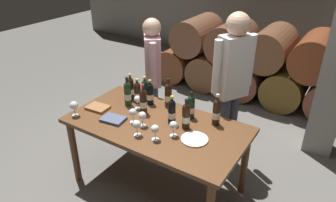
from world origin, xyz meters
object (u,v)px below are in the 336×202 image
at_px(wine_bottle_1, 128,93).
at_px(wine_glass_5, 142,116).
at_px(serving_plate, 194,139).
at_px(wine_glass_3, 173,126).
at_px(wine_bottle_7, 145,90).
at_px(wine_bottle_8, 143,101).
at_px(wine_glass_0, 137,125).
at_px(wine_bottle_9, 131,88).
at_px(wine_glass_6, 138,100).
at_px(wine_bottle_6, 168,95).
at_px(wine_bottle_5, 150,94).
at_px(taster_seated_left, 153,71).
at_px(sommelier_presenting, 232,79).
at_px(dining_table, 157,131).
at_px(wine_glass_4, 133,113).
at_px(wine_glass_2, 74,106).
at_px(wine_bottle_2, 216,112).
at_px(tasting_notebook, 113,119).
at_px(wine_bottle_4, 191,107).
at_px(wine_bottle_10, 172,112).
at_px(wine_glass_1, 155,129).
at_px(wine_bottle_3, 186,116).
at_px(wine_bottle_0, 137,92).
at_px(leather_ledger, 98,108).

height_order(wine_bottle_1, wine_glass_5, wine_bottle_1).
bearing_deg(serving_plate, wine_glass_3, -166.28).
distance_m(wine_bottle_7, wine_bottle_8, 0.28).
bearing_deg(wine_bottle_8, wine_glass_0, -61.64).
xyz_separation_m(wine_bottle_9, wine_glass_6, (0.20, -0.14, -0.02)).
bearing_deg(wine_bottle_6, wine_bottle_1, -151.89).
height_order(wine_bottle_5, taster_seated_left, taster_seated_left).
height_order(wine_glass_3, sommelier_presenting, sommelier_presenting).
distance_m(dining_table, wine_glass_4, 0.30).
bearing_deg(wine_bottle_7, wine_glass_2, -121.10).
relative_size(wine_glass_6, serving_plate, 0.61).
bearing_deg(wine_glass_6, wine_bottle_5, 72.61).
bearing_deg(wine_bottle_2, tasting_notebook, -151.16).
xyz_separation_m(wine_bottle_4, wine_bottle_10, (-0.10, -0.19, 0.00)).
height_order(wine_bottle_5, wine_glass_5, wine_bottle_5).
bearing_deg(wine_glass_4, sommelier_presenting, 53.82).
bearing_deg(wine_bottle_1, taster_seated_left, 99.01).
height_order(wine_glass_1, wine_glass_4, wine_glass_1).
xyz_separation_m(wine_bottle_1, taster_seated_left, (-0.09, 0.58, 0.03)).
relative_size(wine_bottle_1, serving_plate, 1.32).
bearing_deg(wine_bottle_4, wine_bottle_3, -74.45).
distance_m(wine_bottle_4, wine_glass_1, 0.50).
bearing_deg(wine_bottle_0, wine_bottle_3, -13.13).
bearing_deg(serving_plate, wine_glass_2, -167.16).
relative_size(wine_bottle_8, wine_glass_3, 2.14).
bearing_deg(wine_glass_4, wine_bottle_0, 121.35).
height_order(wine_bottle_0, wine_bottle_8, wine_bottle_8).
relative_size(wine_bottle_4, tasting_notebook, 1.27).
bearing_deg(wine_glass_6, wine_glass_2, -134.16).
relative_size(dining_table, wine_glass_1, 11.53).
relative_size(wine_glass_6, tasting_notebook, 0.66).
xyz_separation_m(wine_bottle_7, sommelier_presenting, (0.80, 0.43, 0.16)).
bearing_deg(wine_bottle_8, wine_bottle_1, 169.10).
bearing_deg(wine_bottle_0, wine_glass_0, -52.86).
relative_size(wine_glass_1, wine_glass_5, 0.98).
xyz_separation_m(wine_bottle_5, wine_glass_0, (0.24, -0.54, -0.01)).
height_order(wine_bottle_8, wine_glass_5, wine_bottle_8).
bearing_deg(leather_ledger, wine_glass_3, -4.04).
distance_m(wine_bottle_5, wine_bottle_9, 0.24).
bearing_deg(serving_plate, dining_table, 174.17).
relative_size(wine_bottle_2, wine_glass_4, 2.16).
xyz_separation_m(wine_glass_4, wine_glass_6, (-0.13, 0.23, 0.00)).
xyz_separation_m(dining_table, wine_bottle_4, (0.22, 0.27, 0.21)).
bearing_deg(wine_bottle_7, wine_bottle_0, -112.37).
height_order(wine_bottle_0, serving_plate, wine_bottle_0).
distance_m(wine_bottle_2, wine_glass_3, 0.44).
relative_size(dining_table, wine_bottle_4, 6.10).
distance_m(wine_bottle_1, wine_glass_5, 0.45).
bearing_deg(tasting_notebook, wine_bottle_10, 20.05).
bearing_deg(wine_bottle_5, wine_bottle_6, 15.37).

